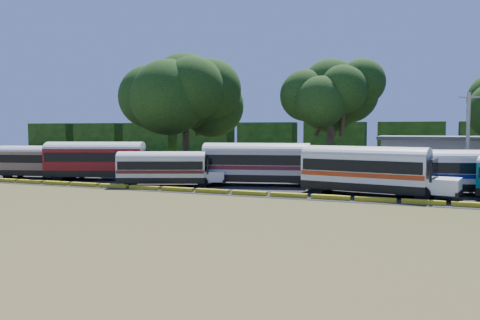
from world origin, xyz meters
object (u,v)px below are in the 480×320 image
(bus_cream_west, at_px, (164,167))
(bus_white_red, at_px, (368,168))
(bus_red, at_px, (98,158))
(bus_beige, at_px, (42,160))
(tree_west, at_px, (186,92))

(bus_cream_west, height_order, bus_white_red, bus_white_red)
(bus_red, height_order, bus_white_red, bus_red)
(bus_beige, xyz_separation_m, bus_red, (6.09, 0.79, 0.25))
(bus_red, bearing_deg, bus_white_red, -23.52)
(bus_beige, relative_size, tree_west, 0.73)
(bus_white_red, bearing_deg, bus_cream_west, -167.94)
(bus_red, relative_size, bus_cream_west, 1.23)
(bus_cream_west, bearing_deg, tree_west, 89.93)
(bus_red, distance_m, bus_white_red, 25.11)
(bus_red, distance_m, bus_cream_west, 8.53)
(bus_red, relative_size, bus_white_red, 1.01)
(bus_red, height_order, bus_cream_west, bus_red)
(bus_beige, distance_m, bus_red, 6.15)
(bus_beige, bearing_deg, bus_red, -5.59)
(bus_white_red, relative_size, tree_west, 0.82)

